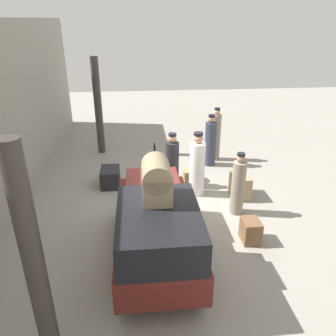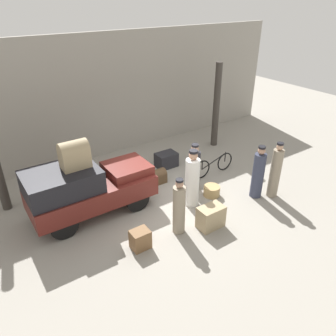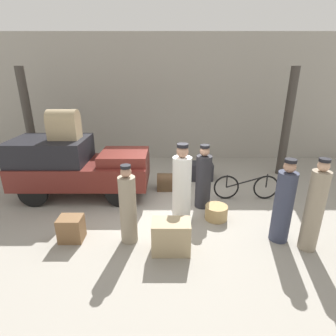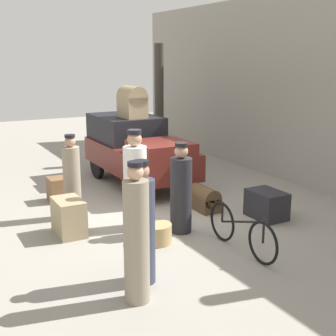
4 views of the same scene
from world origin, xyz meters
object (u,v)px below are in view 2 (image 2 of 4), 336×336
(porter_carrying_trunk, at_px, (275,172))
(trunk_wicker_pale, at_px, (140,239))
(truck, at_px, (86,188))
(suitcase_tan_flat, at_px, (166,160))
(porter_lifting_near_truck, at_px, (192,180))
(conductor_in_dark_uniform, at_px, (179,208))
(bicycle, at_px, (214,165))
(trunk_barrel_dark, at_px, (155,177))
(trunk_on_truck_roof, at_px, (74,154))
(suitcase_small_leather, at_px, (211,217))
(porter_standing_middle, at_px, (194,169))
(wicker_basket, at_px, (212,191))
(porter_with_bicycle, at_px, (258,174))

(porter_carrying_trunk, bearing_deg, trunk_wicker_pale, 176.73)
(truck, distance_m, suitcase_tan_flat, 3.70)
(porter_lifting_near_truck, distance_m, conductor_in_dark_uniform, 1.36)
(bicycle, height_order, trunk_barrel_dark, bicycle)
(suitcase_tan_flat, xyz_separation_m, trunk_on_truck_roof, (-3.65, -1.14, 1.69))
(conductor_in_dark_uniform, xyz_separation_m, suitcase_small_leather, (0.83, -0.33, -0.43))
(trunk_wicker_pale, bearing_deg, trunk_barrel_dark, 50.80)
(porter_standing_middle, distance_m, conductor_in_dark_uniform, 2.18)
(porter_lifting_near_truck, bearing_deg, conductor_in_dark_uniform, -142.56)
(wicker_basket, bearing_deg, porter_with_bicycle, -35.10)
(trunk_barrel_dark, bearing_deg, trunk_wicker_pale, -129.20)
(bicycle, relative_size, suitcase_tan_flat, 2.28)
(porter_standing_middle, height_order, suitcase_tan_flat, porter_standing_middle)
(porter_carrying_trunk, xyz_separation_m, trunk_barrel_dark, (-2.63, 2.69, -0.62))
(bicycle, distance_m, porter_lifting_near_truck, 2.09)
(wicker_basket, bearing_deg, bicycle, 46.80)
(porter_lifting_near_truck, distance_m, porter_with_bicycle, 2.08)
(suitcase_tan_flat, height_order, trunk_on_truck_roof, trunk_on_truck_roof)
(suitcase_small_leather, bearing_deg, trunk_barrel_dark, 90.25)
(suitcase_tan_flat, distance_m, suitcase_small_leather, 3.70)
(wicker_basket, relative_size, trunk_on_truck_roof, 0.69)
(trunk_wicker_pale, distance_m, suitcase_small_leather, 2.02)
(porter_lifting_near_truck, height_order, trunk_wicker_pale, porter_lifting_near_truck)
(truck, relative_size, trunk_barrel_dark, 4.91)
(truck, xyz_separation_m, trunk_barrel_dark, (2.49, 0.35, -0.65))
(conductor_in_dark_uniform, relative_size, suitcase_small_leather, 2.26)
(truck, relative_size, porter_carrying_trunk, 1.92)
(truck, distance_m, porter_lifting_near_truck, 3.03)
(porter_with_bicycle, bearing_deg, trunk_barrel_dark, 132.26)
(porter_standing_middle, distance_m, trunk_wicker_pale, 3.17)
(bicycle, relative_size, trunk_on_truck_roof, 2.30)
(wicker_basket, bearing_deg, trunk_barrel_dark, 123.36)
(wicker_basket, xyz_separation_m, trunk_barrel_dark, (-1.07, 1.62, 0.07))
(suitcase_small_leather, bearing_deg, bicycle, 47.31)
(trunk_barrel_dark, relative_size, trunk_wicker_pale, 1.39)
(trunk_on_truck_roof, bearing_deg, porter_lifting_near_truck, -23.56)
(conductor_in_dark_uniform, xyz_separation_m, trunk_barrel_dark, (0.82, 2.45, -0.51))
(bicycle, relative_size, suitcase_small_leather, 2.41)
(wicker_basket, distance_m, conductor_in_dark_uniform, 2.14)
(porter_lifting_near_truck, xyz_separation_m, porter_standing_middle, (0.56, 0.62, -0.09))
(truck, distance_m, trunk_on_truck_roof, 1.10)
(truck, xyz_separation_m, porter_standing_middle, (3.31, -0.66, -0.15))
(suitcase_tan_flat, relative_size, suitcase_small_leather, 1.06)
(suitcase_small_leather, distance_m, trunk_on_truck_roof, 3.98)
(conductor_in_dark_uniform, bearing_deg, truck, 128.47)
(trunk_barrel_dark, bearing_deg, porter_with_bicycle, -47.74)
(porter_carrying_trunk, relative_size, porter_with_bicycle, 1.06)
(truck, relative_size, bicycle, 2.03)
(suitcase_tan_flat, bearing_deg, conductor_in_dark_uniform, -118.91)
(bicycle, height_order, suitcase_small_leather, bicycle)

